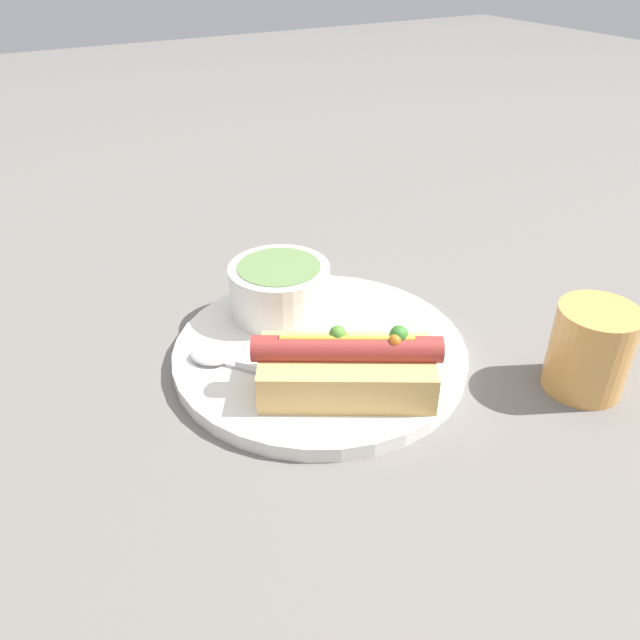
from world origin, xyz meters
name	(u,v)px	position (x,y,z in m)	size (l,w,h in m)	color
ground_plane	(320,358)	(0.00, 0.00, 0.00)	(4.00, 4.00, 0.00)	slate
dinner_plate	(320,352)	(0.00, 0.00, 0.01)	(0.29, 0.29, 0.01)	white
hot_dog	(347,367)	(-0.01, -0.07, 0.04)	(0.17, 0.14, 0.06)	#DBAD60
soup_bowl	(280,287)	(-0.01, 0.08, 0.05)	(0.11, 0.11, 0.06)	silver
spoon	(224,361)	(-0.10, 0.02, 0.02)	(0.10, 0.13, 0.01)	#B7B7BC
drinking_glass	(590,349)	(0.19, -0.16, 0.04)	(0.07, 0.07, 0.09)	#D8994C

